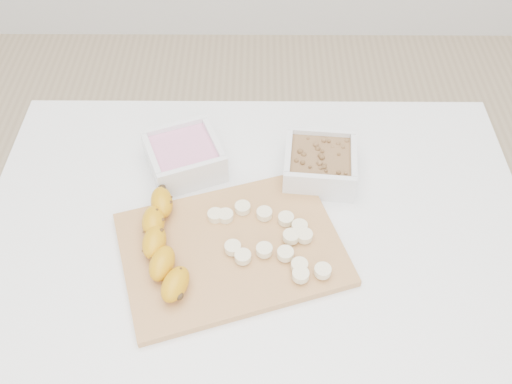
{
  "coord_description": "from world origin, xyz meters",
  "views": [
    {
      "loc": [
        0.0,
        -0.63,
        1.57
      ],
      "look_at": [
        0.0,
        0.03,
        0.81
      ],
      "focal_mm": 40.0,
      "sensor_mm": 36.0,
      "label": 1
    }
  ],
  "objects_px": {
    "table": "(256,257)",
    "banana": "(164,244)",
    "bowl_yogurt": "(184,156)",
    "cutting_board": "(231,249)",
    "bowl_granola": "(320,164)"
  },
  "relations": [
    {
      "from": "cutting_board",
      "to": "banana",
      "type": "height_order",
      "value": "banana"
    },
    {
      "from": "bowl_yogurt",
      "to": "banana",
      "type": "bearing_deg",
      "value": -94.05
    },
    {
      "from": "table",
      "to": "cutting_board",
      "type": "xyz_separation_m",
      "value": [
        -0.04,
        -0.06,
        0.1
      ]
    },
    {
      "from": "bowl_yogurt",
      "to": "bowl_granola",
      "type": "distance_m",
      "value": 0.26
    },
    {
      "from": "bowl_yogurt",
      "to": "cutting_board",
      "type": "bearing_deg",
      "value": -64.16
    },
    {
      "from": "table",
      "to": "banana",
      "type": "relative_size",
      "value": 4.33
    },
    {
      "from": "table",
      "to": "cutting_board",
      "type": "height_order",
      "value": "cutting_board"
    },
    {
      "from": "bowl_granola",
      "to": "cutting_board",
      "type": "xyz_separation_m",
      "value": [
        -0.16,
        -0.18,
        -0.02
      ]
    },
    {
      "from": "table",
      "to": "bowl_yogurt",
      "type": "height_order",
      "value": "bowl_yogurt"
    },
    {
      "from": "cutting_board",
      "to": "bowl_yogurt",
      "type": "bearing_deg",
      "value": 115.84
    },
    {
      "from": "cutting_board",
      "to": "banana",
      "type": "xyz_separation_m",
      "value": [
        -0.11,
        -0.01,
        0.03
      ]
    },
    {
      "from": "table",
      "to": "banana",
      "type": "distance_m",
      "value": 0.21
    },
    {
      "from": "bowl_yogurt",
      "to": "cutting_board",
      "type": "height_order",
      "value": "bowl_yogurt"
    },
    {
      "from": "table",
      "to": "bowl_granola",
      "type": "height_order",
      "value": "bowl_granola"
    },
    {
      "from": "bowl_yogurt",
      "to": "bowl_granola",
      "type": "xyz_separation_m",
      "value": [
        0.26,
        -0.02,
        -0.0
      ]
    }
  ]
}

